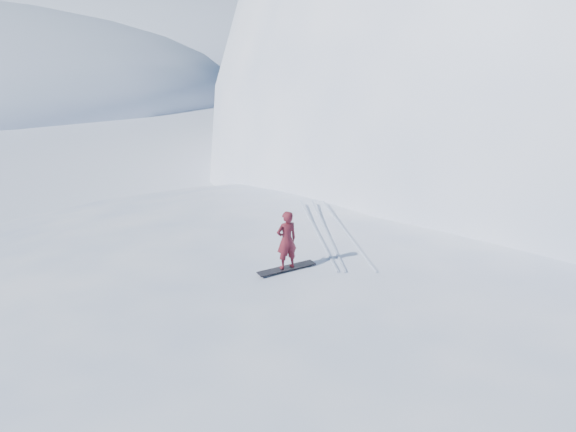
# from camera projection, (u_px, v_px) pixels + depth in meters

# --- Properties ---
(ground) EXTENTS (400.00, 400.00, 0.00)m
(ground) POSITION_uv_depth(u_px,v_px,m) (360.00, 398.00, 12.20)
(ground) COLOR white
(ground) RESTS_ON ground
(near_ridge) EXTENTS (36.00, 28.00, 4.80)m
(near_ridge) POSITION_uv_depth(u_px,v_px,m) (385.00, 330.00, 14.99)
(near_ridge) COLOR white
(near_ridge) RESTS_ON ground
(peak_shoulder) EXTENTS (28.00, 24.00, 18.00)m
(peak_shoulder) POSITION_uv_depth(u_px,v_px,m) (495.00, 178.00, 30.69)
(peak_shoulder) COLOR white
(peak_shoulder) RESTS_ON ground
(far_ridge_c) EXTENTS (140.00, 90.00, 36.00)m
(far_ridge_c) POSITION_uv_depth(u_px,v_px,m) (138.00, 72.00, 117.08)
(far_ridge_c) COLOR white
(far_ridge_c) RESTS_ON ground
(wind_bumps) EXTENTS (16.00, 14.40, 1.00)m
(wind_bumps) POSITION_uv_depth(u_px,v_px,m) (333.00, 346.00, 14.21)
(wind_bumps) COLOR white
(wind_bumps) RESTS_ON ground
(snowboard) EXTENTS (1.54, 1.08, 0.03)m
(snowboard) POSITION_uv_depth(u_px,v_px,m) (287.00, 268.00, 13.36)
(snowboard) COLOR black
(snowboard) RESTS_ON near_ridge
(snowboarder) EXTENTS (0.68, 0.61, 1.55)m
(snowboarder) POSITION_uv_depth(u_px,v_px,m) (287.00, 240.00, 13.09)
(snowboarder) COLOR maroon
(snowboarder) RESTS_ON snowboard
(board_tracks) EXTENTS (2.09, 5.96, 0.04)m
(board_tracks) POSITION_uv_depth(u_px,v_px,m) (329.00, 230.00, 15.95)
(board_tracks) COLOR silver
(board_tracks) RESTS_ON ground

